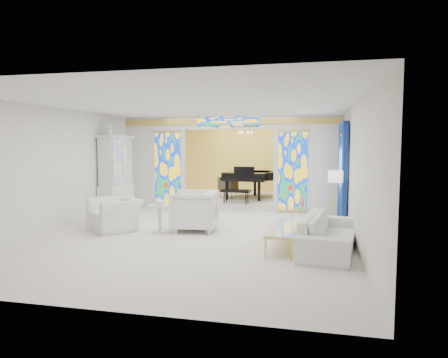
% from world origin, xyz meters
% --- Properties ---
extents(floor, '(12.00, 12.00, 0.00)m').
position_xyz_m(floor, '(0.00, 0.00, 0.00)').
color(floor, white).
rests_on(floor, ground).
extents(ceiling, '(7.00, 12.00, 0.02)m').
position_xyz_m(ceiling, '(0.00, 0.00, 3.00)').
color(ceiling, white).
rests_on(ceiling, wall_back).
extents(wall_back, '(7.00, 0.02, 3.00)m').
position_xyz_m(wall_back, '(0.00, 6.00, 1.50)').
color(wall_back, silver).
rests_on(wall_back, floor).
extents(wall_front, '(7.00, 0.02, 3.00)m').
position_xyz_m(wall_front, '(0.00, -6.00, 1.50)').
color(wall_front, silver).
rests_on(wall_front, floor).
extents(wall_left, '(0.02, 12.00, 3.00)m').
position_xyz_m(wall_left, '(-3.50, 0.00, 1.50)').
color(wall_left, silver).
rests_on(wall_left, floor).
extents(wall_right, '(0.02, 12.00, 3.00)m').
position_xyz_m(wall_right, '(3.50, 0.00, 1.50)').
color(wall_right, silver).
rests_on(wall_right, floor).
extents(partition_wall, '(7.00, 0.22, 3.00)m').
position_xyz_m(partition_wall, '(0.00, 2.00, 1.65)').
color(partition_wall, silver).
rests_on(partition_wall, floor).
extents(stained_glass_left, '(0.90, 0.04, 2.40)m').
position_xyz_m(stained_glass_left, '(-2.03, 1.89, 1.30)').
color(stained_glass_left, gold).
rests_on(stained_glass_left, partition_wall).
extents(stained_glass_right, '(0.90, 0.04, 2.40)m').
position_xyz_m(stained_glass_right, '(2.03, 1.89, 1.30)').
color(stained_glass_right, gold).
rests_on(stained_glass_right, partition_wall).
extents(stained_glass_transom, '(2.00, 0.04, 0.34)m').
position_xyz_m(stained_glass_transom, '(0.00, 1.89, 2.82)').
color(stained_glass_transom, gold).
rests_on(stained_glass_transom, partition_wall).
extents(alcove_platform, '(6.80, 3.80, 0.18)m').
position_xyz_m(alcove_platform, '(0.00, 4.10, 0.09)').
color(alcove_platform, white).
rests_on(alcove_platform, floor).
extents(gold_curtain_back, '(6.70, 0.10, 2.90)m').
position_xyz_m(gold_curtain_back, '(0.00, 5.88, 1.50)').
color(gold_curtain_back, '#E2BF4E').
rests_on(gold_curtain_back, wall_back).
extents(chandelier, '(0.48, 0.48, 0.30)m').
position_xyz_m(chandelier, '(0.20, 4.00, 2.55)').
color(chandelier, gold).
rests_on(chandelier, ceiling).
extents(blue_drapes, '(0.14, 1.85, 2.65)m').
position_xyz_m(blue_drapes, '(3.40, 0.70, 1.58)').
color(blue_drapes, navy).
rests_on(blue_drapes, wall_right).
extents(china_cabinet, '(0.56, 1.46, 2.72)m').
position_xyz_m(china_cabinet, '(-3.22, 0.60, 1.17)').
color(china_cabinet, silver).
rests_on(china_cabinet, floor).
extents(armchair_left, '(1.60, 1.58, 0.78)m').
position_xyz_m(armchair_left, '(-2.17, -1.53, 0.39)').
color(armchair_left, white).
rests_on(armchair_left, floor).
extents(armchair_right, '(1.21, 1.18, 0.99)m').
position_xyz_m(armchair_right, '(-0.21, -1.16, 0.50)').
color(armchair_right, white).
rests_on(armchair_right, floor).
extents(sofa, '(1.30, 2.56, 0.71)m').
position_xyz_m(sofa, '(2.95, -2.39, 0.36)').
color(sofa, silver).
rests_on(sofa, floor).
extents(side_table, '(0.62, 0.62, 0.66)m').
position_xyz_m(side_table, '(-0.96, -1.56, 0.43)').
color(side_table, silver).
rests_on(side_table, floor).
extents(vase, '(0.21, 0.21, 0.20)m').
position_xyz_m(vase, '(-0.96, -1.56, 0.77)').
color(vase, silver).
rests_on(vase, side_table).
extents(coffee_table, '(0.60, 1.87, 0.42)m').
position_xyz_m(coffee_table, '(2.02, -2.28, 0.38)').
color(coffee_table, silver).
rests_on(coffee_table, floor).
extents(floor_lamp, '(0.42, 0.42, 1.48)m').
position_xyz_m(floor_lamp, '(3.17, -0.31, 1.26)').
color(floor_lamp, gold).
rests_on(floor_lamp, floor).
extents(grand_piano, '(2.02, 2.97, 1.16)m').
position_xyz_m(grand_piano, '(0.49, 3.89, 0.97)').
color(grand_piano, black).
rests_on(grand_piano, alcove_platform).
extents(tv_console, '(0.74, 0.62, 0.74)m').
position_xyz_m(tv_console, '(-0.38, 3.66, 0.66)').
color(tv_console, brown).
rests_on(tv_console, alcove_platform).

